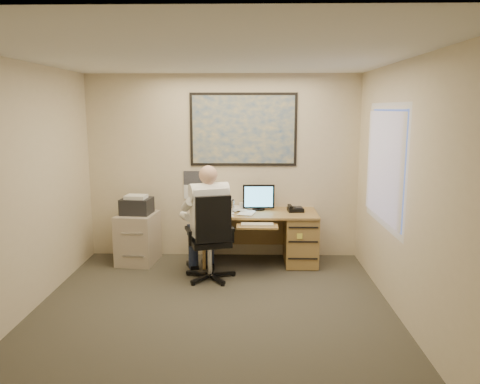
{
  "coord_description": "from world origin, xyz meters",
  "views": [
    {
      "loc": [
        0.4,
        -4.62,
        2.2
      ],
      "look_at": [
        0.27,
        1.3,
        1.14
      ],
      "focal_mm": 35.0,
      "sensor_mm": 36.0,
      "label": 1
    }
  ],
  "objects_px": {
    "person": "(210,223)",
    "desk": "(283,233)",
    "filing_cabinet": "(138,233)",
    "office_chair": "(208,255)"
  },
  "relations": [
    {
      "from": "desk",
      "to": "filing_cabinet",
      "type": "bearing_deg",
      "value": -179.38
    },
    {
      "from": "desk",
      "to": "person",
      "type": "xyz_separation_m",
      "value": [
        -1.0,
        -0.64,
        0.3
      ]
    },
    {
      "from": "desk",
      "to": "filing_cabinet",
      "type": "distance_m",
      "value": 2.1
    },
    {
      "from": "filing_cabinet",
      "to": "desk",
      "type": "bearing_deg",
      "value": 6.99
    },
    {
      "from": "desk",
      "to": "person",
      "type": "bearing_deg",
      "value": -147.38
    },
    {
      "from": "filing_cabinet",
      "to": "office_chair",
      "type": "distance_m",
      "value": 1.29
    },
    {
      "from": "filing_cabinet",
      "to": "office_chair",
      "type": "relative_size",
      "value": 0.87
    },
    {
      "from": "filing_cabinet",
      "to": "office_chair",
      "type": "height_order",
      "value": "office_chair"
    },
    {
      "from": "desk",
      "to": "office_chair",
      "type": "distance_m",
      "value": 1.25
    },
    {
      "from": "person",
      "to": "desk",
      "type": "bearing_deg",
      "value": 11.63
    }
  ]
}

